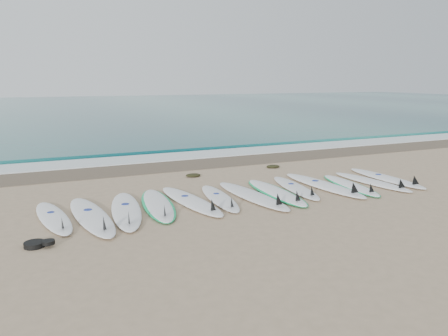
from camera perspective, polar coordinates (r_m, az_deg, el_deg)
name	(u,v)px	position (r m, az deg, el deg)	size (l,w,h in m)	color
ground	(249,197)	(9.76, 3.26, -3.80)	(120.00, 120.00, 0.00)	tan
ocean	(81,108)	(41.16, -18.13, 7.43)	(120.00, 55.00, 0.03)	#1A605F
wet_sand_band	(188,164)	(13.43, -4.78, 0.47)	(120.00, 1.80, 0.01)	brown
foam_band	(174,157)	(14.74, -6.59, 1.48)	(120.00, 1.40, 0.04)	silver
wave_crest	(161,149)	(16.15, -8.20, 2.43)	(120.00, 1.00, 0.10)	#1A605F
surfboard_0	(54,218)	(8.75, -21.34, -6.06)	(0.78, 2.37, 0.30)	white
surfboard_1	(92,216)	(8.58, -16.86, -6.04)	(0.82, 2.83, 0.36)	white
surfboard_2	(126,210)	(8.78, -12.65, -5.41)	(0.96, 2.76, 0.35)	white
surfboard_3	(158,205)	(9.10, -8.61, -4.75)	(0.94, 2.60, 0.32)	white
surfboard_4	(192,201)	(9.24, -4.23, -4.31)	(0.86, 2.71, 0.34)	white
surfboard_5	(220,198)	(9.46, -0.50, -3.95)	(0.75, 2.37, 0.30)	white
surfboard_6	(253,196)	(9.64, 3.85, -3.62)	(0.80, 2.80, 0.35)	white
surfboard_7	(276,192)	(10.02, 6.86, -3.16)	(0.74, 2.64, 0.33)	white
surfboard_8	(296,188)	(10.48, 9.42, -2.56)	(0.87, 2.46, 0.31)	white
surfboard_9	(325,185)	(10.83, 13.04, -2.18)	(0.77, 2.89, 0.37)	white
surfboard_10	(351,185)	(11.06, 16.23, -2.17)	(0.86, 2.38, 0.30)	white
surfboard_11	(373,182)	(11.55, 18.91, -1.71)	(0.73, 2.49, 0.31)	white
surfboard_12	(387,178)	(12.09, 20.57, -1.24)	(0.58, 2.64, 0.34)	white
seaweed_near	(193,175)	(11.76, -4.05, -0.94)	(0.41, 0.32, 0.08)	black
seaweed_far	(273,166)	(13.00, 6.42, 0.22)	(0.41, 0.32, 0.08)	black
leash_coil	(38,244)	(7.52, -23.17, -9.10)	(0.46, 0.36, 0.11)	black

